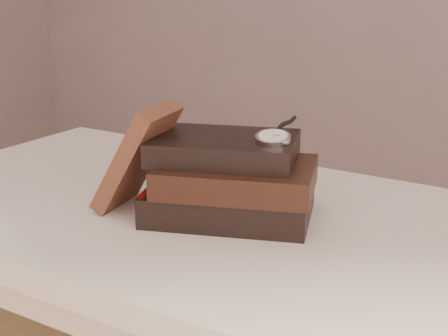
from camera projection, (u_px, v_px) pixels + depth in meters
The scene contains 5 objects.
table at pixel (179, 254), 1.10m from camera, with size 1.00×0.60×0.75m.
book_stack at pixel (231, 180), 1.00m from camera, with size 0.29×0.24×0.12m.
journal at pixel (137, 157), 1.02m from camera, with size 0.03×0.11×0.18m, color #412219.
pocket_watch at pixel (274, 137), 0.96m from camera, with size 0.07×0.16×0.02m.
eyeglasses at pixel (188, 154), 1.09m from camera, with size 0.14×0.15×0.05m.
Camera 1 is at (0.60, -0.47, 1.12)m, focal length 53.28 mm.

